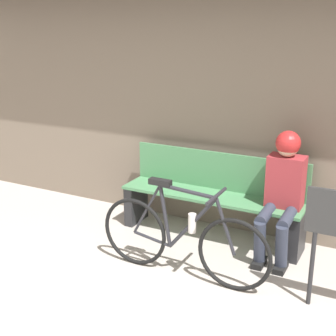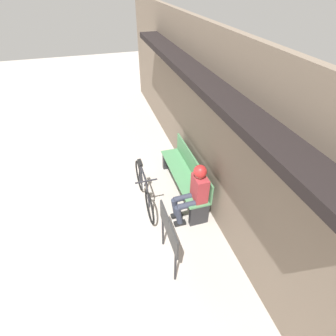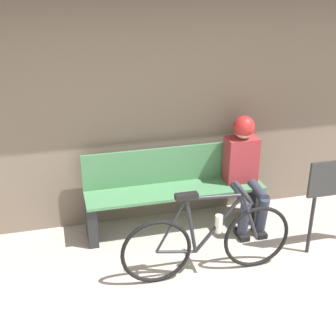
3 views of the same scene
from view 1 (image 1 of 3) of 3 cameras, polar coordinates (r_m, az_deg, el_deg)
name	(u,v)px [view 1 (image 1 of 3)]	position (r m, az deg, el deg)	size (l,w,h in m)	color
storefront_wall	(239,74)	(4.84, 8.62, 11.21)	(12.00, 0.56, 3.20)	#756656
park_bench_near	(213,197)	(4.88, 5.49, -3.58)	(1.90, 0.42, 0.88)	#477F51
bicycle	(182,238)	(4.11, 1.71, -8.57)	(1.61, 0.40, 0.88)	black
person_seated	(283,186)	(4.47, 13.83, -2.17)	(0.34, 0.61, 1.22)	#2D3342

